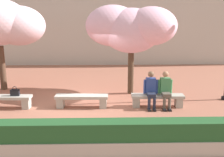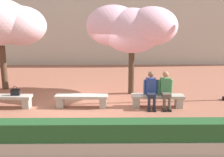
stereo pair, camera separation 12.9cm
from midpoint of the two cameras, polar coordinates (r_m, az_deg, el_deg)
The scene contains 9 objects.
ground_plane at distance 9.43m, azimuth -6.18°, elevation -6.22°, with size 100.00×100.00×0.00m, color #9E604C.
stone_bench_west_end at distance 9.96m, azimuth -21.86°, elevation -4.21°, with size 1.87×0.50×0.45m.
stone_bench_near_west at distance 9.33m, azimuth -6.23°, elevation -4.46°, with size 1.87×0.50×0.45m.
stone_bench_center at distance 9.46m, azimuth 10.27°, elevation -4.36°, with size 1.87×0.50×0.45m.
person_seated_left at distance 9.25m, azimuth 8.86°, elevation -2.16°, with size 0.51×0.69×1.29m.
person_seated_right at distance 9.35m, azimuth 11.97°, elevation -2.13°, with size 0.51×0.68×1.29m.
handbag at distance 9.76m, azimuth -19.95°, elevation -2.72°, with size 0.30×0.15×0.34m.
cherry_tree_main at distance 10.62m, azimuth 4.46°, elevation 10.90°, with size 3.57×2.67×3.62m.
planter_hedge_foreground at distance 6.32m, azimuth -9.10°, elevation -12.66°, with size 10.20×0.50×0.80m.
Camera 2 is at (0.98, -8.85, 3.13)m, focal length 42.00 mm.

